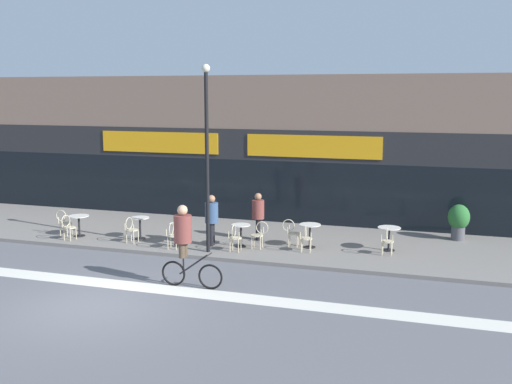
{
  "coord_description": "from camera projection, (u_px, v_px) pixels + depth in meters",
  "views": [
    {
      "loc": [
        7.98,
        -12.11,
        5.14
      ],
      "look_at": [
        2.1,
        6.36,
        1.9
      ],
      "focal_mm": 42.0,
      "sensor_mm": 36.0,
      "label": 1
    }
  ],
  "objects": [
    {
      "name": "pedestrian_near_end",
      "position": [
        258.0,
        212.0,
        20.46
      ],
      "size": [
        0.5,
        0.5,
        1.63
      ],
      "rotation": [
        0.0,
        0.0,
        0.21
      ],
      "color": "black",
      "rests_on": "sidewalk_slab"
    },
    {
      "name": "bistro_table_2",
      "position": [
        180.0,
        229.0,
        19.87
      ],
      "size": [
        0.73,
        0.73,
        0.72
      ],
      "color": "black",
      "rests_on": "sidewalk_slab"
    },
    {
      "name": "cafe_chair_5_near",
      "position": [
        387.0,
        239.0,
        18.54
      ],
      "size": [
        0.4,
        0.58,
        0.9
      ],
      "rotation": [
        0.0,
        0.0,
        1.58
      ],
      "color": "beige",
      "rests_on": "sidewalk_slab"
    },
    {
      "name": "cafe_chair_4_near",
      "position": [
        306.0,
        236.0,
        18.91
      ],
      "size": [
        0.45,
        0.6,
        0.9
      ],
      "rotation": [
        0.0,
        0.0,
        1.69
      ],
      "color": "beige",
      "rests_on": "sidewalk_slab"
    },
    {
      "name": "bistro_table_1",
      "position": [
        140.0,
        224.0,
        20.67
      ],
      "size": [
        0.65,
        0.65,
        0.76
      ],
      "color": "black",
      "rests_on": "sidewalk_slab"
    },
    {
      "name": "cyclist_0",
      "position": [
        185.0,
        239.0,
        15.79
      ],
      "size": [
        1.74,
        0.49,
        2.22
      ],
      "rotation": [
        0.0,
        0.0,
        0.01
      ],
      "color": "black",
      "rests_on": "ground"
    },
    {
      "name": "bistro_table_0",
      "position": [
        79.0,
        222.0,
        21.03
      ],
      "size": [
        0.71,
        0.71,
        0.74
      ],
      "color": "black",
      "rests_on": "sidewalk_slab"
    },
    {
      "name": "planter_pot",
      "position": [
        459.0,
        220.0,
        20.49
      ],
      "size": [
        0.73,
        0.73,
        1.24
      ],
      "color": "#4C4C51",
      "rests_on": "sidewalk_slab"
    },
    {
      "name": "cafe_chair_4_side",
      "position": [
        291.0,
        231.0,
        19.68
      ],
      "size": [
        0.59,
        0.44,
        0.9
      ],
      "rotation": [
        0.0,
        0.0,
        0.1
      ],
      "color": "beige",
      "rests_on": "sidewalk_slab"
    },
    {
      "name": "bistro_table_4",
      "position": [
        310.0,
        231.0,
        19.49
      ],
      "size": [
        0.71,
        0.71,
        0.78
      ],
      "color": "black",
      "rests_on": "sidewalk_slab"
    },
    {
      "name": "cafe_chair_1_near",
      "position": [
        131.0,
        228.0,
        20.08
      ],
      "size": [
        0.43,
        0.59,
        0.9
      ],
      "rotation": [
        0.0,
        0.0,
        1.5
      ],
      "color": "beige",
      "rests_on": "sidewalk_slab"
    },
    {
      "name": "bistro_table_3",
      "position": [
        241.0,
        231.0,
        19.56
      ],
      "size": [
        0.62,
        0.62,
        0.75
      ],
      "color": "black",
      "rests_on": "sidewalk_slab"
    },
    {
      "name": "bistro_table_5",
      "position": [
        389.0,
        234.0,
        19.12
      ],
      "size": [
        0.73,
        0.73,
        0.76
      ],
      "color": "black",
      "rests_on": "sidewalk_slab"
    },
    {
      "name": "cafe_chair_3_near",
      "position": [
        235.0,
        236.0,
        18.97
      ],
      "size": [
        0.41,
        0.58,
        0.9
      ],
      "rotation": [
        0.0,
        0.0,
        1.61
      ],
      "color": "beige",
      "rests_on": "sidewalk_slab"
    },
    {
      "name": "storefront_facade",
      "position": [
        249.0,
        146.0,
        25.39
      ],
      "size": [
        40.0,
        4.06,
        5.79
      ],
      "color": "#7F6656",
      "rests_on": "ground"
    },
    {
      "name": "lamp_post",
      "position": [
        207.0,
        147.0,
        18.51
      ],
      "size": [
        0.26,
        0.26,
        5.86
      ],
      "color": "black",
      "rests_on": "sidewalk_slab"
    },
    {
      "name": "cafe_chair_3_side",
      "position": [
        259.0,
        233.0,
        19.38
      ],
      "size": [
        0.59,
        0.42,
        0.9
      ],
      "rotation": [
        0.0,
        0.0,
        3.21
      ],
      "color": "beige",
      "rests_on": "sidewalk_slab"
    },
    {
      "name": "cafe_chair_2_near",
      "position": [
        172.0,
        234.0,
        19.28
      ],
      "size": [
        0.44,
        0.59,
        0.9
      ],
      "rotation": [
        0.0,
        0.0,
        1.68
      ],
      "color": "beige",
      "rests_on": "sidewalk_slab"
    },
    {
      "name": "ground_plane",
      "position": [
        95.0,
        305.0,
        14.62
      ],
      "size": [
        120.0,
        120.0,
        0.0
      ],
      "primitive_type": "plane",
      "color": "#5B5B60"
    },
    {
      "name": "cafe_chair_0_side",
      "position": [
        64.0,
        221.0,
        21.22
      ],
      "size": [
        0.58,
        0.41,
        0.9
      ],
      "rotation": [
        0.0,
        0.0,
        0.02
      ],
      "color": "beige",
      "rests_on": "sidewalk_slab"
    },
    {
      "name": "pedestrian_far_end",
      "position": [
        212.0,
        216.0,
        19.68
      ],
      "size": [
        0.48,
        0.48,
        1.7
      ],
      "rotation": [
        0.0,
        0.0,
        0.09
      ],
      "color": "black",
      "rests_on": "sidewalk_slab"
    },
    {
      "name": "cafe_chair_0_near",
      "position": [
        68.0,
        226.0,
        20.45
      ],
      "size": [
        0.45,
        0.6,
        0.9
      ],
      "rotation": [
        0.0,
        0.0,
        1.42
      ],
      "color": "beige",
      "rests_on": "sidewalk_slab"
    },
    {
      "name": "bike_lane_stripe",
      "position": [
        128.0,
        285.0,
        16.09
      ],
      "size": [
        36.0,
        0.7,
        0.01
      ],
      "primitive_type": "cube",
      "color": "silver",
      "rests_on": "ground"
    },
    {
      "name": "sidewalk_slab",
      "position": [
        208.0,
        236.0,
        21.42
      ],
      "size": [
        40.0,
        5.5,
        0.12
      ],
      "primitive_type": "cube",
      "color": "slate",
      "rests_on": "ground"
    }
  ]
}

